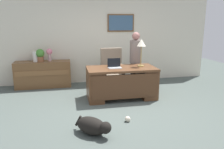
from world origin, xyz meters
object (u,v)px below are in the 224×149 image
vase_empty (35,57)px  potted_plant (40,55)px  laptop (114,65)px  dog_toy_ball (128,119)px  person_standing (135,61)px  desk_lamp (141,44)px  credenza (43,74)px  vase_with_flowers (49,53)px  dog_lying (93,126)px  desk (122,82)px  armchair (112,71)px

vase_empty → potted_plant: potted_plant is taller
laptop → vase_empty: size_ratio=1.10×
vase_empty → dog_toy_ball: (1.98, -2.75, -0.85)m
person_standing → desk_lamp: bearing=-93.1°
desk_lamp → dog_toy_ball: (-0.72, -1.42, -1.27)m
credenza → desk_lamp: desk_lamp is taller
credenza → vase_with_flowers: bearing=0.4°
person_standing → dog_lying: bearing=-121.9°
vase_empty → credenza: bearing=-0.4°
person_standing → vase_empty: 2.84m
desk → potted_plant: 2.55m
laptop → credenza: bearing=142.9°
dog_lying → potted_plant: bearing=109.9°
desk_lamp → vase_empty: desk_lamp is taller
vase_empty → dog_toy_ball: bearing=-54.3°
desk → potted_plant: potted_plant is taller
desk_lamp → laptop: bearing=-176.3°
credenza → desk_lamp: size_ratio=2.28×
armchair → potted_plant: armchair is taller
desk → person_standing: (0.54, 0.64, 0.40)m
desk → laptop: bearing=166.3°
laptop → vase_empty: vase_empty is taller
potted_plant → armchair: bearing=-14.2°
desk_lamp → vase_with_flowers: (-2.30, 1.34, -0.33)m
dog_lying → laptop: (0.74, 1.74, 0.68)m
laptop → vase_with_flowers: vase_with_flowers is taller
armchair → person_standing: bearing=-25.3°
person_standing → potted_plant: (-2.58, 0.79, 0.13)m
desk → laptop: (-0.17, 0.04, 0.41)m
desk → person_standing: person_standing is taller
dog_lying → desk_lamp: (1.43, 1.78, 1.17)m
person_standing → dog_lying: (-1.46, -2.33, -0.67)m
armchair → desk_lamp: size_ratio=1.66×
desk → vase_with_flowers: size_ratio=4.64×
desk → desk_lamp: desk_lamp is taller
desk_lamp → dog_toy_ball: 2.03m
dog_lying → dog_toy_ball: size_ratio=5.89×
potted_plant → dog_toy_ball: (1.84, -2.75, -0.90)m
dog_lying → vase_with_flowers: (-0.87, 3.12, 0.83)m
credenza → dog_lying: 3.31m
vase_empty → laptop: bearing=-34.5°
dog_lying → potted_plant: potted_plant is taller
laptop → vase_with_flowers: size_ratio=0.88×
person_standing → laptop: (-0.72, -0.59, 0.01)m
dog_lying → vase_with_flowers: size_ratio=1.72×
dog_lying → vase_with_flowers: vase_with_flowers is taller
person_standing → vase_empty: (-2.72, 0.79, 0.08)m
dog_toy_ball → potted_plant: bearing=123.7°
laptop → potted_plant: 2.33m
person_standing → dog_lying: 2.83m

